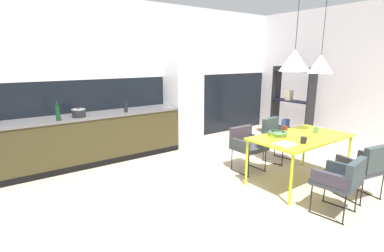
{
  "coord_description": "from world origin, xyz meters",
  "views": [
    {
      "loc": [
        -3.07,
        -2.69,
        1.84
      ],
      "look_at": [
        -0.59,
        0.75,
        0.85
      ],
      "focal_mm": 27.07,
      "sensor_mm": 36.0,
      "label": 1
    }
  ],
  "objects": [
    {
      "name": "pendant_lamp_over_table_far",
      "position": [
        0.95,
        -0.3,
        1.76
      ],
      "size": [
        0.35,
        0.35,
        1.26
      ],
      "color": "black"
    },
    {
      "name": "kitchen_counter",
      "position": [
        -1.56,
        2.42,
        0.44
      ],
      "size": [
        3.23,
        0.63,
        0.88
      ],
      "color": "#37311A",
      "rests_on": "ground"
    },
    {
      "name": "armchair_head_of_table",
      "position": [
        0.87,
        -1.13,
        0.5
      ],
      "size": [
        0.56,
        0.55,
        0.77
      ],
      "rotation": [
        0.0,
        0.0,
        -0.19
      ],
      "color": "#353940",
      "rests_on": "ground"
    },
    {
      "name": "armchair_far_side",
      "position": [
        0.22,
        -1.15,
        0.48
      ],
      "size": [
        0.54,
        0.53,
        0.72
      ],
      "rotation": [
        0.0,
        0.0,
        0.14
      ],
      "color": "#353940",
      "rests_on": "ground"
    },
    {
      "name": "bottle_oil_tall",
      "position": [
        -1.0,
        2.26,
        0.98
      ],
      "size": [
        0.07,
        0.07,
        0.26
      ],
      "color": "black",
      "rests_on": "kitchen_counter"
    },
    {
      "name": "mug_dark_espresso",
      "position": [
        0.61,
        -0.02,
        0.78
      ],
      "size": [
        0.13,
        0.08,
        0.11
      ],
      "color": "#B23D33",
      "rests_on": "dining_table"
    },
    {
      "name": "fruit_bowl",
      "position": [
        0.37,
        -0.08,
        0.77
      ],
      "size": [
        0.28,
        0.28,
        0.07
      ],
      "color": "#4C704C",
      "rests_on": "dining_table"
    },
    {
      "name": "open_shelf_unit",
      "position": [
        2.54,
        1.25,
        0.84
      ],
      "size": [
        0.3,
        0.95,
        1.67
      ],
      "rotation": [
        0.0,
        0.0,
        -1.57
      ],
      "color": "black",
      "rests_on": "ground"
    },
    {
      "name": "mug_wide_latte",
      "position": [
        0.35,
        -0.52,
        0.77
      ],
      "size": [
        0.12,
        0.08,
        0.09
      ],
      "color": "black",
      "rests_on": "dining_table"
    },
    {
      "name": "mug_short_terracotta",
      "position": [
        0.99,
        -0.32,
        0.77
      ],
      "size": [
        0.12,
        0.07,
        0.1
      ],
      "color": "#5B8456",
      "rests_on": "dining_table"
    },
    {
      "name": "ground_plane",
      "position": [
        0.0,
        0.0,
        0.0
      ],
      "size": [
        8.62,
        8.62,
        0.0
      ],
      "primitive_type": "plane",
      "color": "#C6B090"
    },
    {
      "name": "armchair_corner_seat",
      "position": [
        1.18,
        0.57,
        0.49
      ],
      "size": [
        0.54,
        0.53,
        0.78
      ],
      "rotation": [
        0.0,
        0.0,
        3.28
      ],
      "color": "#353940",
      "rests_on": "ground"
    },
    {
      "name": "open_book",
      "position": [
        0.1,
        -0.41,
        0.73
      ],
      "size": [
        0.26,
        0.23,
        0.02
      ],
      "color": "white",
      "rests_on": "dining_table"
    },
    {
      "name": "bottle_wine_green",
      "position": [
        -2.16,
        2.19,
        1.01
      ],
      "size": [
        0.07,
        0.07,
        0.32
      ],
      "color": "#0F3319",
      "rests_on": "kitchen_counter"
    },
    {
      "name": "refrigerator_column",
      "position": [
        0.38,
        2.42,
        0.92
      ],
      "size": [
        0.65,
        0.6,
        1.83
      ],
      "primitive_type": "cube",
      "color": "silver",
      "rests_on": "ground"
    },
    {
      "name": "back_wall_splashback_dark",
      "position": [
        0.0,
        2.78,
        0.73
      ],
      "size": [
        6.63,
        0.12,
        1.47
      ],
      "primitive_type": "cube",
      "color": "black",
      "rests_on": "ground"
    },
    {
      "name": "side_wall_right",
      "position": [
        3.26,
        0.0,
        1.47
      ],
      "size": [
        0.12,
        5.67,
        2.94
      ],
      "primitive_type": "cube",
      "color": "silver",
      "rests_on": "ground"
    },
    {
      "name": "back_wall_panel_upper",
      "position": [
        0.0,
        2.78,
        2.2
      ],
      "size": [
        6.63,
        0.12,
        1.47
      ],
      "primitive_type": "cube",
      "color": "silver",
      "rests_on": "back_wall_splashback_dark"
    },
    {
      "name": "armchair_facing_counter",
      "position": [
        0.37,
        0.54,
        0.48
      ],
      "size": [
        0.49,
        0.47,
        0.73
      ],
      "rotation": [
        0.0,
        0.0,
        3.14
      ],
      "color": "#353940",
      "rests_on": "ground"
    },
    {
      "name": "pendant_lamp_over_table_near",
      "position": [
        0.34,
        -0.29,
        1.82
      ],
      "size": [
        0.4,
        0.4,
        1.21
      ],
      "color": "black"
    },
    {
      "name": "cooking_pot",
      "position": [
        -1.82,
        2.3,
        0.95
      ],
      "size": [
        0.22,
        0.22,
        0.16
      ],
      "color": "black",
      "rests_on": "kitchen_counter"
    },
    {
      "name": "dining_table",
      "position": [
        0.64,
        -0.29,
        0.68
      ],
      "size": [
        1.52,
        0.84,
        0.72
      ],
      "color": "#CBD124",
      "rests_on": "ground"
    }
  ]
}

